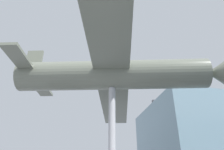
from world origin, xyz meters
TOP-DOWN VIEW (x-y plane):
  - support_pylon_central at (0.00, 0.00)m, footprint 0.42×0.42m
  - suspended_airplane at (0.06, 0.24)m, footprint 21.52×14.25m

SIDE VIEW (x-z plane):
  - support_pylon_central at x=0.00m, z-range 0.00..7.49m
  - suspended_airplane at x=0.06m, z-range 6.95..9.99m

